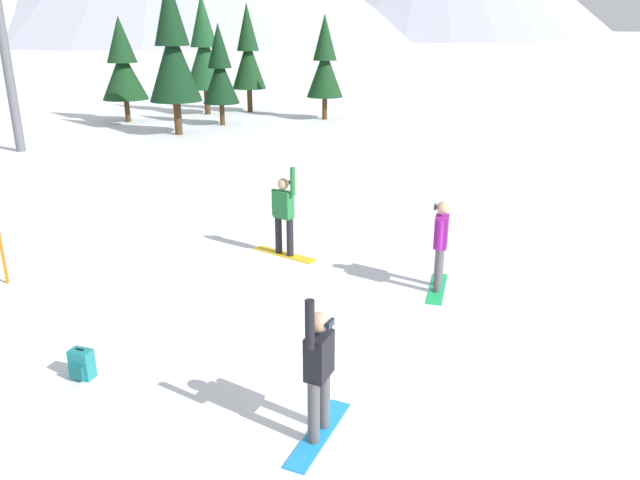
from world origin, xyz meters
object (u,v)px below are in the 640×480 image
at_px(pine_tree_slender, 204,50).
at_px(pine_tree_short, 173,50).
at_px(snowboarder_background, 284,214).
at_px(pine_tree_twin, 123,65).
at_px(pine_tree_broad, 325,63).
at_px(pine_tree_young, 248,54).
at_px(snowboarder_midground, 440,244).
at_px(snowboarder_foreground, 319,371).
at_px(pine_tree_leaning, 220,70).
at_px(backpack_teal, 82,365).
at_px(trail_marker_pole, 1,247).

distance_m(pine_tree_slender, pine_tree_short, 6.78).
distance_m(snowboarder_background, pine_tree_twin, 21.75).
relative_size(pine_tree_short, pine_tree_broad, 1.29).
distance_m(snowboarder_background, pine_tree_broad, 20.61).
relative_size(pine_tree_slender, pine_tree_short, 0.93).
height_order(snowboarder_background, pine_tree_young, pine_tree_young).
xyz_separation_m(snowboarder_midground, pine_tree_short, (0.92, 19.62, 2.82)).
bearing_deg(pine_tree_slender, snowboarder_background, -105.34).
bearing_deg(snowboarder_foreground, pine_tree_twin, 81.87).
xyz_separation_m(pine_tree_slender, pine_tree_twin, (-4.61, -0.72, -0.62)).
xyz_separation_m(snowboarder_midground, pine_tree_leaning, (3.70, 21.30, 1.74)).
xyz_separation_m(snowboarder_foreground, snowboarder_midground, (4.15, 2.76, 0.01)).
height_order(snowboarder_background, pine_tree_twin, pine_tree_twin).
bearing_deg(backpack_teal, pine_tree_leaning, 64.39).
bearing_deg(snowboarder_foreground, backpack_teal, 129.74).
relative_size(snowboarder_foreground, pine_tree_young, 0.33).
distance_m(snowboarder_foreground, snowboarder_midground, 4.98).
xyz_separation_m(snowboarder_background, pine_tree_leaning, (5.45, 18.20, 1.73)).
bearing_deg(snowboarder_midground, backpack_teal, 179.55).
height_order(snowboarder_midground, pine_tree_twin, pine_tree_twin).
height_order(snowboarder_midground, pine_tree_broad, pine_tree_broad).
bearing_deg(pine_tree_leaning, trail_marker_pole, -122.78).
bearing_deg(snowboarder_background, pine_tree_young, 68.68).
xyz_separation_m(trail_marker_pole, pine_tree_leaning, (10.90, 16.93, 1.93)).
bearing_deg(trail_marker_pole, snowboarder_foreground, -66.86).
bearing_deg(pine_tree_leaning, pine_tree_short, -148.82).
bearing_deg(pine_tree_short, pine_tree_twin, 102.66).
bearing_deg(pine_tree_slender, backpack_teal, -113.17).
height_order(trail_marker_pole, pine_tree_slender, pine_tree_slender).
distance_m(snowboarder_midground, pine_tree_broad, 22.52).
distance_m(pine_tree_slender, pine_tree_leaning, 4.28).
height_order(backpack_teal, pine_tree_slender, pine_tree_slender).
bearing_deg(pine_tree_leaning, pine_tree_twin, 138.94).
height_order(snowboarder_foreground, backpack_teal, snowboarder_foreground).
bearing_deg(pine_tree_twin, pine_tree_slender, 8.93).
height_order(snowboarder_midground, pine_tree_short, pine_tree_short).
xyz_separation_m(pine_tree_broad, pine_tree_leaning, (-5.48, 0.83, -0.24)).
relative_size(pine_tree_young, pine_tree_broad, 1.12).
relative_size(snowboarder_foreground, snowboarder_background, 0.97).
xyz_separation_m(snowboarder_midground, pine_tree_slender, (4.38, 25.45, 2.55)).
bearing_deg(snowboarder_foreground, pine_tree_young, 68.47).
bearing_deg(pine_tree_slender, trail_marker_pole, -118.80).
bearing_deg(pine_tree_young, pine_tree_twin, -175.73).
bearing_deg(pine_tree_short, snowboarder_foreground, -102.77).
bearing_deg(pine_tree_young, pine_tree_leaning, -128.98).
bearing_deg(pine_tree_leaning, snowboarder_midground, -99.85).
bearing_deg(snowboarder_background, trail_marker_pole, 166.91).
distance_m(pine_tree_twin, pine_tree_broad, 10.32).
distance_m(pine_tree_slender, pine_tree_young, 2.53).
bearing_deg(pine_tree_twin, pine_tree_young, 4.27).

